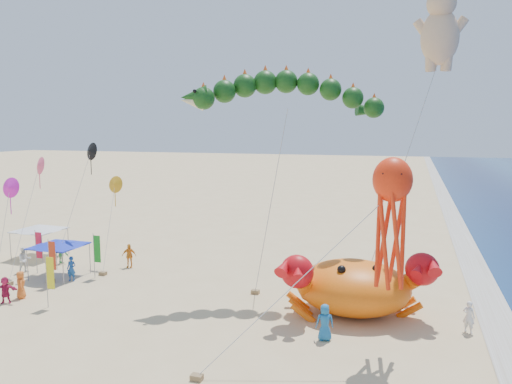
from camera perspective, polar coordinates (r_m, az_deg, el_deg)
ground at (r=30.20m, az=2.55°, el=-12.95°), size 320.00×320.00×0.00m
foam_strip at (r=29.70m, az=26.28°, el=-14.09°), size 320.00×320.00×0.00m
crab_inflatable at (r=29.06m, az=11.04°, el=-10.43°), size 8.64×7.22×3.79m
dragon_kite at (r=31.19m, az=3.32°, el=10.56°), size 12.48×6.89×13.60m
cherub_kite at (r=33.08m, az=20.30°, el=17.25°), size 5.40×3.99×18.75m
octopus_kite at (r=23.31m, az=15.13°, el=-2.30°), size 8.58×5.96×9.20m
canopy_blue at (r=37.77m, az=-21.63°, el=-5.44°), size 3.47×3.47×2.71m
canopy_white at (r=44.06m, az=-23.54°, el=-3.75°), size 3.63×3.63×2.71m
feather_flags at (r=35.82m, az=-21.55°, el=-6.83°), size 6.06×5.81×3.20m
beachgoers at (r=35.05m, az=-17.76°, el=-8.88°), size 30.63×9.90×1.88m
small_kites at (r=37.53m, az=-21.08°, el=0.99°), size 5.70×11.16×9.45m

